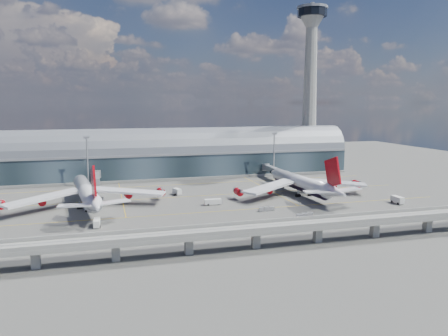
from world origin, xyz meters
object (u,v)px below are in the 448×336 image
object	(u,v)px
airliner_left	(87,193)
service_truck_4	(177,192)
floodlight_mast_right	(274,154)
control_tower	(310,88)
service_truck_2	(213,202)
cargo_train_0	(248,225)
service_truck_3	(397,200)
cargo_train_2	(267,209)
service_truck_5	(96,200)
floodlight_mast_left	(87,161)
service_truck_1	(91,208)
airliner_right	(302,183)
cargo_train_1	(305,216)
service_truck_0	(97,223)

from	to	relation	value
airliner_left	service_truck_4	world-z (taller)	airliner_left
floodlight_mast_right	control_tower	bearing A→B (deg)	38.66
service_truck_2	cargo_train_0	size ratio (longest dim) A/B	0.62
floodlight_mast_right	service_truck_2	xyz separation A→B (m)	(-48.88, -53.84, -12.33)
service_truck_3	cargo_train_2	xyz separation A→B (m)	(-58.00, 2.71, -0.77)
airliner_left	control_tower	bearing A→B (deg)	20.65
floodlight_mast_right	service_truck_5	bearing A→B (deg)	-158.14
floodlight_mast_left	service_truck_2	xyz separation A→B (m)	(51.12, -53.84, -12.33)
floodlight_mast_right	service_truck_1	distance (m)	111.13
floodlight_mast_right	cargo_train_2	bearing A→B (deg)	-114.02
control_tower	floodlight_mast_right	bearing A→B (deg)	-141.34
floodlight_mast_left	cargo_train_0	world-z (taller)	floodlight_mast_left
floodlight_mast_left	airliner_right	xyz separation A→B (m)	(95.20, -46.46, -8.08)
airliner_left	service_truck_2	bearing A→B (deg)	-18.45
floodlight_mast_left	service_truck_1	bearing A→B (deg)	-87.61
control_tower	cargo_train_1	size ratio (longest dim) A/B	13.20
service_truck_3	control_tower	bearing A→B (deg)	84.77
service_truck_2	cargo_train_1	size ratio (longest dim) A/B	0.89
airliner_right	cargo_train_2	distance (m)	35.37
service_truck_1	service_truck_2	xyz separation A→B (m)	(48.98, -2.64, -0.05)
control_tower	floodlight_mast_right	world-z (taller)	control_tower
airliner_left	service_truck_2	xyz separation A→B (m)	(50.41, -9.66, -4.75)
service_truck_2	service_truck_5	xyz separation A→B (m)	(-47.14, 15.33, 0.21)
cargo_train_0	cargo_train_2	size ratio (longest dim) A/B	1.62
control_tower	service_truck_1	distance (m)	162.65
airliner_right	service_truck_3	size ratio (longest dim) A/B	10.69
service_truck_3	cargo_train_0	xyz separation A→B (m)	(-72.53, -17.38, -0.59)
floodlight_mast_right	service_truck_0	bearing A→B (deg)	-141.97
control_tower	floodlight_mast_right	size ratio (longest dim) A/B	4.01
control_tower	service_truck_3	world-z (taller)	control_tower
control_tower	floodlight_mast_right	distance (m)	58.76
service_truck_5	control_tower	bearing A→B (deg)	-21.65
control_tower	cargo_train_0	bearing A→B (deg)	-124.38
floodlight_mast_right	service_truck_1	size ratio (longest dim) A/B	5.19
service_truck_0	service_truck_3	distance (m)	122.25
control_tower	airliner_left	bearing A→B (deg)	-151.74
cargo_train_0	floodlight_mast_left	bearing A→B (deg)	26.72
control_tower	cargo_train_2	xyz separation A→B (m)	(-66.05, -97.68, -50.85)
service_truck_4	cargo_train_1	xyz separation A→B (m)	(38.74, -53.63, -0.55)
floodlight_mast_left	airliner_right	world-z (taller)	floodlight_mast_left
service_truck_2	service_truck_4	xyz separation A→B (m)	(-11.11, 24.14, 0.15)
floodlight_mast_right	service_truck_3	xyz separation A→B (m)	(26.95, -72.39, -12.08)
service_truck_0	floodlight_mast_left	bearing A→B (deg)	95.70
floodlight_mast_right	service_truck_1	bearing A→B (deg)	-152.38
floodlight_mast_left	service_truck_2	distance (m)	75.26
service_truck_2	service_truck_5	distance (m)	49.57
service_truck_0	service_truck_1	bearing A→B (deg)	98.39
service_truck_0	service_truck_4	size ratio (longest dim) A/B	1.16
service_truck_0	cargo_train_1	bearing A→B (deg)	-4.70
service_truck_2	control_tower	bearing A→B (deg)	-44.18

